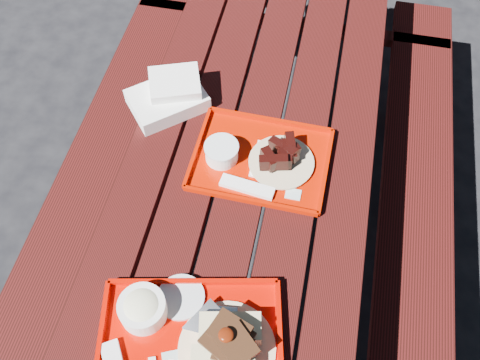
# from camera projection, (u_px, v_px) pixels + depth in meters

# --- Properties ---
(ground) EXTENTS (60.00, 60.00, 0.00)m
(ground) POSITION_uv_depth(u_px,v_px,m) (247.00, 257.00, 2.25)
(ground) COLOR black
(ground) RESTS_ON ground
(picnic_table_near) EXTENTS (1.41, 2.40, 0.75)m
(picnic_table_near) POSITION_uv_depth(u_px,v_px,m) (249.00, 186.00, 1.78)
(picnic_table_near) COLOR #390B0B
(picnic_table_near) RESTS_ON ground
(near_tray) EXTENTS (0.51, 0.43, 0.14)m
(near_tray) POSITION_uv_depth(u_px,v_px,m) (190.00, 337.00, 1.28)
(near_tray) COLOR #B90A00
(near_tray) RESTS_ON picnic_table_near
(far_tray) EXTENTS (0.41, 0.32, 0.07)m
(far_tray) POSITION_uv_depth(u_px,v_px,m) (258.00, 159.00, 1.58)
(far_tray) COLOR #B01300
(far_tray) RESTS_ON picnic_table_near
(white_cloth) EXTENTS (0.28, 0.28, 0.09)m
(white_cloth) POSITION_uv_depth(u_px,v_px,m) (170.00, 95.00, 1.70)
(white_cloth) COLOR white
(white_cloth) RESTS_ON picnic_table_near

